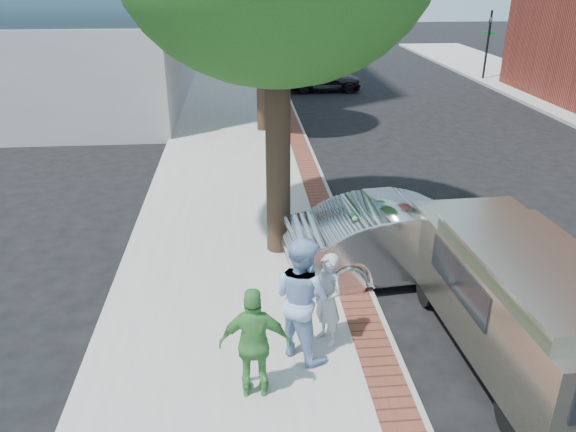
{
  "coord_description": "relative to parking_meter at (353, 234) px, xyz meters",
  "views": [
    {
      "loc": [
        -1.37,
        -9.25,
        5.87
      ],
      "look_at": [
        -0.45,
        1.27,
        1.2
      ],
      "focal_mm": 35.0,
      "sensor_mm": 36.0,
      "label": 1
    }
  ],
  "objects": [
    {
      "name": "sidewalk",
      "position": [
        -2.22,
        7.71,
        -1.13
      ],
      "size": [
        5.0,
        60.0,
        0.15
      ],
      "primitive_type": "cube",
      "color": "#9E9991",
      "rests_on": "ground"
    },
    {
      "name": "parking_meter",
      "position": [
        0.0,
        0.0,
        0.0
      ],
      "size": [
        0.12,
        0.32,
        1.47
      ],
      "color": "gray",
      "rests_on": "sidewalk"
    },
    {
      "name": "ground",
      "position": [
        -0.72,
        -0.29,
        -1.21
      ],
      "size": [
        120.0,
        120.0,
        0.0
      ],
      "primitive_type": "plane",
      "color": "black",
      "rests_on": "ground"
    },
    {
      "name": "brick_strip",
      "position": [
        -0.02,
        7.71,
        -1.05
      ],
      "size": [
        0.6,
        60.0,
        0.01
      ],
      "primitive_type": "cube",
      "color": "brown",
      "rests_on": "sidewalk"
    },
    {
      "name": "office_base",
      "position": [
        -13.72,
        21.71,
        0.79
      ],
      "size": [
        18.2,
        22.2,
        4.0
      ],
      "primitive_type": "cube",
      "color": "gray",
      "rests_on": "ground"
    },
    {
      "name": "signal_near",
      "position": [
        0.18,
        21.71,
        1.05
      ],
      "size": [
        0.7,
        0.15,
        3.8
      ],
      "color": "black",
      "rests_on": "ground"
    },
    {
      "name": "bg_car",
      "position": [
        2.28,
        19.55,
        -0.54
      ],
      "size": [
        3.93,
        1.63,
        1.33
      ],
      "primitive_type": "imported",
      "rotation": [
        0.0,
        0.0,
        1.56
      ],
      "color": "black",
      "rests_on": "ground"
    },
    {
      "name": "signal_far",
      "position": [
        11.78,
        21.71,
        1.05
      ],
      "size": [
        0.7,
        0.15,
        3.8
      ],
      "color": "black",
      "rests_on": "ground"
    },
    {
      "name": "person_gray",
      "position": [
        -0.77,
        -1.88,
        -0.25
      ],
      "size": [
        0.62,
        0.7,
        1.62
      ],
      "primitive_type": "imported",
      "rotation": [
        0.0,
        0.0,
        -1.06
      ],
      "color": "#A8A8AD",
      "rests_on": "sidewalk"
    },
    {
      "name": "van",
      "position": [
        2.27,
        -2.12,
        -0.14
      ],
      "size": [
        2.21,
        5.33,
        1.94
      ],
      "rotation": [
        0.0,
        0.0,
        0.04
      ],
      "color": "gray",
      "rests_on": "ground"
    },
    {
      "name": "curb",
      "position": [
        0.33,
        7.71,
        -1.13
      ],
      "size": [
        0.1,
        60.0,
        0.15
      ],
      "primitive_type": "cube",
      "color": "gray",
      "rests_on": "ground"
    },
    {
      "name": "sedan_silver",
      "position": [
        1.26,
        0.52,
        -0.39
      ],
      "size": [
        5.1,
        2.26,
        1.63
      ],
      "primitive_type": "imported",
      "rotation": [
        0.0,
        0.0,
        1.68
      ],
      "color": "#A9ACB0",
      "rests_on": "ground"
    },
    {
      "name": "person_green",
      "position": [
        -1.98,
        -3.02,
        -0.18
      ],
      "size": [
        1.05,
        0.5,
        1.75
      ],
      "primitive_type": "imported",
      "rotation": [
        0.0,
        0.0,
        3.07
      ],
      "color": "#489443",
      "rests_on": "sidewalk"
    },
    {
      "name": "person_officer",
      "position": [
        -1.22,
        -2.13,
        -0.02
      ],
      "size": [
        1.25,
        1.27,
        2.06
      ],
      "primitive_type": "imported",
      "rotation": [
        0.0,
        0.0,
        2.3
      ],
      "color": "#93B5E3",
      "rests_on": "sidewalk"
    }
  ]
}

